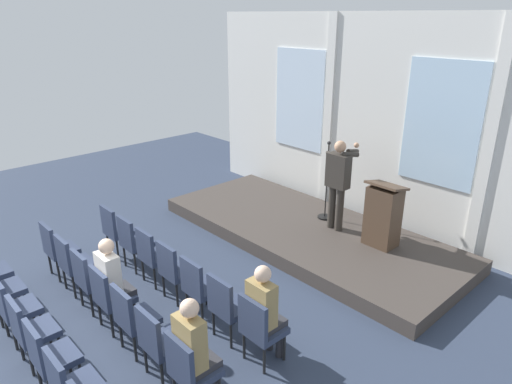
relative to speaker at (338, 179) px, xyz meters
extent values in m
plane|color=#2D384C|center=(-0.42, -5.22, -1.24)|extent=(16.75, 16.75, 0.00)
cube|color=silver|center=(-0.42, 1.22, 0.80)|extent=(8.13, 0.10, 4.06)
cube|color=silver|center=(-2.04, 1.16, 1.02)|extent=(1.35, 0.04, 2.15)
cube|color=silver|center=(-1.22, 1.16, 0.80)|extent=(0.20, 0.08, 4.06)
cube|color=silver|center=(1.21, 1.16, 1.02)|extent=(1.35, 0.04, 2.15)
cube|color=silver|center=(2.03, 1.16, 0.80)|extent=(0.20, 0.08, 4.06)
cube|color=#3F3833|center=(-0.42, -0.31, -1.11)|extent=(5.87, 2.45, 0.26)
cylinder|color=#332D28|center=(-0.09, -0.02, -0.57)|extent=(0.14, 0.14, 0.83)
cylinder|color=#332D28|center=(0.09, -0.02, -0.57)|extent=(0.14, 0.14, 0.83)
cube|color=#332D28|center=(0.00, -0.02, 0.16)|extent=(0.42, 0.22, 0.62)
cube|color=navy|center=(0.00, 0.10, 0.23)|extent=(0.06, 0.01, 0.37)
sphere|color=tan|center=(0.00, -0.01, 0.60)|extent=(0.21, 0.21, 0.21)
cylinder|color=#332D28|center=(-0.24, 0.06, 0.25)|extent=(0.09, 0.28, 0.45)
cylinder|color=#332D28|center=(0.15, 0.11, 0.47)|extent=(0.15, 0.36, 0.15)
cylinder|color=#332D28|center=(0.09, 0.25, 0.49)|extent=(0.11, 0.34, 0.15)
sphere|color=tan|center=(-0.02, 0.51, 0.53)|extent=(0.10, 0.10, 0.10)
cylinder|color=black|center=(-0.43, 0.22, -0.97)|extent=(0.28, 0.28, 0.03)
cylinder|color=black|center=(-0.43, 0.22, -0.23)|extent=(0.02, 0.02, 1.45)
sphere|color=#262626|center=(-0.43, 0.22, 0.54)|extent=(0.07, 0.07, 0.07)
cube|color=#4C3828|center=(0.94, 0.06, -0.46)|extent=(0.52, 0.40, 1.05)
cube|color=#4C3828|center=(0.94, 0.08, 0.11)|extent=(0.60, 0.48, 0.14)
cylinder|color=black|center=(-2.07, -3.03, -1.04)|extent=(0.04, 0.04, 0.40)
cylinder|color=black|center=(-2.43, -3.03, -1.04)|extent=(0.04, 0.04, 0.40)
cylinder|color=black|center=(-2.07, -3.37, -1.04)|extent=(0.04, 0.04, 0.40)
cylinder|color=black|center=(-2.43, -3.37, -1.04)|extent=(0.04, 0.04, 0.40)
cube|color=#2D3851|center=(-2.25, -3.20, -0.80)|extent=(0.46, 0.44, 0.08)
cube|color=#2D3851|center=(-2.25, -3.39, -0.53)|extent=(0.46, 0.06, 0.46)
cylinder|color=black|center=(-1.46, -3.03, -1.04)|extent=(0.04, 0.04, 0.40)
cylinder|color=black|center=(-1.82, -3.03, -1.04)|extent=(0.04, 0.04, 0.40)
cylinder|color=black|center=(-1.46, -3.37, -1.04)|extent=(0.04, 0.04, 0.40)
cylinder|color=black|center=(-1.82, -3.37, -1.04)|extent=(0.04, 0.04, 0.40)
cube|color=#2D3851|center=(-1.64, -3.20, -0.80)|extent=(0.46, 0.44, 0.08)
cube|color=#2D3851|center=(-1.64, -3.39, -0.53)|extent=(0.46, 0.06, 0.46)
cylinder|color=black|center=(-0.85, -3.03, -1.04)|extent=(0.04, 0.04, 0.40)
cylinder|color=black|center=(-1.21, -3.03, -1.04)|extent=(0.04, 0.04, 0.40)
cylinder|color=black|center=(-0.85, -3.37, -1.04)|extent=(0.04, 0.04, 0.40)
cylinder|color=black|center=(-1.21, -3.37, -1.04)|extent=(0.04, 0.04, 0.40)
cube|color=#2D3851|center=(-1.03, -3.20, -0.80)|extent=(0.46, 0.44, 0.08)
cube|color=#2D3851|center=(-1.03, -3.39, -0.53)|extent=(0.46, 0.06, 0.46)
cylinder|color=black|center=(-0.24, -3.03, -1.04)|extent=(0.04, 0.04, 0.40)
cylinder|color=black|center=(-0.60, -3.03, -1.04)|extent=(0.04, 0.04, 0.40)
cylinder|color=black|center=(-0.24, -3.37, -1.04)|extent=(0.04, 0.04, 0.40)
cylinder|color=black|center=(-0.60, -3.37, -1.04)|extent=(0.04, 0.04, 0.40)
cube|color=#2D3851|center=(-0.42, -3.20, -0.80)|extent=(0.46, 0.44, 0.08)
cube|color=#2D3851|center=(-0.42, -3.39, -0.53)|extent=(0.46, 0.06, 0.46)
cylinder|color=black|center=(0.38, -3.03, -1.04)|extent=(0.04, 0.04, 0.40)
cylinder|color=black|center=(0.02, -3.03, -1.04)|extent=(0.04, 0.04, 0.40)
cylinder|color=black|center=(0.38, -3.37, -1.04)|extent=(0.04, 0.04, 0.40)
cylinder|color=black|center=(0.02, -3.37, -1.04)|extent=(0.04, 0.04, 0.40)
cube|color=#2D3851|center=(0.20, -3.20, -0.80)|extent=(0.46, 0.44, 0.08)
cube|color=#2D3851|center=(0.20, -3.39, -0.53)|extent=(0.46, 0.06, 0.46)
cylinder|color=black|center=(0.99, -3.03, -1.04)|extent=(0.04, 0.04, 0.40)
cylinder|color=black|center=(0.63, -3.03, -1.04)|extent=(0.04, 0.04, 0.40)
cylinder|color=black|center=(0.99, -3.37, -1.04)|extent=(0.04, 0.04, 0.40)
cylinder|color=black|center=(0.63, -3.37, -1.04)|extent=(0.04, 0.04, 0.40)
cube|color=#2D3851|center=(0.81, -3.20, -0.80)|extent=(0.46, 0.44, 0.08)
cube|color=#2D3851|center=(0.81, -3.39, -0.53)|extent=(0.46, 0.06, 0.46)
cylinder|color=black|center=(1.60, -3.03, -1.04)|extent=(0.04, 0.04, 0.40)
cylinder|color=black|center=(1.24, -3.03, -1.04)|extent=(0.04, 0.04, 0.40)
cylinder|color=black|center=(1.60, -3.37, -1.04)|extent=(0.04, 0.04, 0.40)
cylinder|color=black|center=(1.24, -3.37, -1.04)|extent=(0.04, 0.04, 0.40)
cube|color=#2D3851|center=(1.42, -3.20, -0.80)|extent=(0.46, 0.44, 0.08)
cube|color=#2D3851|center=(1.42, -3.39, -0.53)|extent=(0.46, 0.06, 0.46)
cylinder|color=#2D2D33|center=(1.33, -3.02, -1.02)|extent=(0.10, 0.10, 0.44)
cylinder|color=#2D2D33|center=(1.51, -3.02, -1.02)|extent=(0.10, 0.10, 0.44)
cube|color=#2D2D33|center=(1.42, -3.14, -0.74)|extent=(0.34, 0.36, 0.12)
cube|color=#997F4C|center=(1.42, -3.25, -0.40)|extent=(0.36, 0.20, 0.56)
sphere|color=beige|center=(1.42, -3.23, -0.01)|extent=(0.20, 0.20, 0.20)
cylinder|color=black|center=(-2.07, -4.04, -1.04)|extent=(0.04, 0.04, 0.40)
cylinder|color=black|center=(-2.43, -4.04, -1.04)|extent=(0.04, 0.04, 0.40)
cylinder|color=black|center=(-2.07, -4.38, -1.04)|extent=(0.04, 0.04, 0.40)
cylinder|color=black|center=(-2.43, -4.38, -1.04)|extent=(0.04, 0.04, 0.40)
cube|color=#2D3851|center=(-2.25, -4.21, -0.80)|extent=(0.46, 0.44, 0.08)
cube|color=#2D3851|center=(-2.25, -4.40, -0.53)|extent=(0.46, 0.06, 0.46)
cylinder|color=black|center=(-1.46, -4.04, -1.04)|extent=(0.04, 0.04, 0.40)
cylinder|color=black|center=(-1.82, -4.04, -1.04)|extent=(0.04, 0.04, 0.40)
cylinder|color=black|center=(-1.46, -4.38, -1.04)|extent=(0.04, 0.04, 0.40)
cylinder|color=black|center=(-1.82, -4.38, -1.04)|extent=(0.04, 0.04, 0.40)
cube|color=#2D3851|center=(-1.64, -4.21, -0.80)|extent=(0.46, 0.44, 0.08)
cube|color=#2D3851|center=(-1.64, -4.40, -0.53)|extent=(0.46, 0.06, 0.46)
cylinder|color=black|center=(-0.85, -4.04, -1.04)|extent=(0.04, 0.04, 0.40)
cylinder|color=black|center=(-1.21, -4.04, -1.04)|extent=(0.04, 0.04, 0.40)
cylinder|color=black|center=(-0.85, -4.38, -1.04)|extent=(0.04, 0.04, 0.40)
cylinder|color=black|center=(-1.21, -4.38, -1.04)|extent=(0.04, 0.04, 0.40)
cube|color=#2D3851|center=(-1.03, -4.21, -0.80)|extent=(0.46, 0.44, 0.08)
cube|color=#2D3851|center=(-1.03, -4.40, -0.53)|extent=(0.46, 0.06, 0.46)
cylinder|color=black|center=(-0.24, -4.04, -1.04)|extent=(0.04, 0.04, 0.40)
cylinder|color=black|center=(-0.60, -4.04, -1.04)|extent=(0.04, 0.04, 0.40)
cylinder|color=black|center=(-0.24, -4.38, -1.04)|extent=(0.04, 0.04, 0.40)
cylinder|color=black|center=(-0.60, -4.38, -1.04)|extent=(0.04, 0.04, 0.40)
cube|color=#2D3851|center=(-0.42, -4.21, -0.80)|extent=(0.46, 0.44, 0.08)
cube|color=#2D3851|center=(-0.42, -4.40, -0.53)|extent=(0.46, 0.06, 0.46)
cylinder|color=#2D2D33|center=(-0.51, -4.03, -1.02)|extent=(0.10, 0.10, 0.44)
cylinder|color=#2D2D33|center=(-0.33, -4.03, -1.02)|extent=(0.10, 0.10, 0.44)
cube|color=#2D2D33|center=(-0.42, -4.15, -0.74)|extent=(0.34, 0.36, 0.12)
cube|color=silver|center=(-0.42, -4.26, -0.39)|extent=(0.36, 0.20, 0.57)
sphere|color=beige|center=(-0.42, -4.24, 0.00)|extent=(0.20, 0.20, 0.20)
cylinder|color=black|center=(0.38, -4.04, -1.04)|extent=(0.04, 0.04, 0.40)
cylinder|color=black|center=(0.02, -4.04, -1.04)|extent=(0.04, 0.04, 0.40)
cylinder|color=black|center=(0.38, -4.38, -1.04)|extent=(0.04, 0.04, 0.40)
cylinder|color=black|center=(0.02, -4.38, -1.04)|extent=(0.04, 0.04, 0.40)
cube|color=#2D3851|center=(0.20, -4.21, -0.80)|extent=(0.46, 0.44, 0.08)
cube|color=#2D3851|center=(0.20, -4.40, -0.53)|extent=(0.46, 0.06, 0.46)
cylinder|color=black|center=(0.99, -4.04, -1.04)|extent=(0.04, 0.04, 0.40)
cylinder|color=black|center=(0.63, -4.04, -1.04)|extent=(0.04, 0.04, 0.40)
cylinder|color=black|center=(0.99, -4.38, -1.04)|extent=(0.04, 0.04, 0.40)
cylinder|color=black|center=(0.63, -4.38, -1.04)|extent=(0.04, 0.04, 0.40)
cube|color=#2D3851|center=(0.81, -4.21, -0.80)|extent=(0.46, 0.44, 0.08)
cube|color=#2D3851|center=(0.81, -4.40, -0.53)|extent=(0.46, 0.06, 0.46)
cylinder|color=black|center=(1.24, -4.04, -1.04)|extent=(0.04, 0.04, 0.40)
cube|color=#2D3851|center=(1.42, -4.21, -0.80)|extent=(0.46, 0.44, 0.08)
cube|color=#2D3851|center=(1.42, -4.40, -0.53)|extent=(0.46, 0.06, 0.46)
cylinder|color=#2D2D33|center=(1.33, -4.03, -1.02)|extent=(0.10, 0.10, 0.44)
cylinder|color=#2D2D33|center=(1.51, -4.03, -1.02)|extent=(0.10, 0.10, 0.44)
cube|color=#2D2D33|center=(1.42, -4.15, -0.74)|extent=(0.34, 0.36, 0.12)
cube|color=#997F4C|center=(1.42, -4.26, -0.38)|extent=(0.36, 0.20, 0.59)
sphere|color=beige|center=(1.42, -4.24, 0.02)|extent=(0.20, 0.20, 0.20)
cylinder|color=black|center=(-2.07, -5.06, -1.04)|extent=(0.04, 0.04, 0.40)
cylinder|color=black|center=(-2.43, -5.06, -1.04)|extent=(0.04, 0.04, 0.40)
cylinder|color=black|center=(-1.46, -5.06, -1.04)|extent=(0.04, 0.04, 0.40)
cylinder|color=black|center=(-1.82, -5.06, -1.04)|extent=(0.04, 0.04, 0.40)
cylinder|color=black|center=(-1.46, -5.40, -1.04)|extent=(0.04, 0.04, 0.40)
cube|color=#2D3851|center=(-1.64, -5.23, -0.80)|extent=(0.46, 0.44, 0.08)
cylinder|color=black|center=(-0.85, -5.06, -1.04)|extent=(0.04, 0.04, 0.40)
cylinder|color=black|center=(-1.21, -5.06, -1.04)|extent=(0.04, 0.04, 0.40)
cylinder|color=black|center=(-0.85, -5.40, -1.04)|extent=(0.04, 0.04, 0.40)
cylinder|color=black|center=(-1.21, -5.40, -1.04)|extent=(0.04, 0.04, 0.40)
cube|color=#2D3851|center=(-1.03, -5.23, -0.80)|extent=(0.46, 0.44, 0.08)
cube|color=#2D3851|center=(-1.03, -5.42, -0.53)|extent=(0.46, 0.06, 0.46)
cylinder|color=black|center=(-0.24, -5.06, -1.04)|extent=(0.04, 0.04, 0.40)
cylinder|color=black|center=(-0.60, -5.06, -1.04)|extent=(0.04, 0.04, 0.40)
cylinder|color=black|center=(-0.24, -5.40, -1.04)|extent=(0.04, 0.04, 0.40)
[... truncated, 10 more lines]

